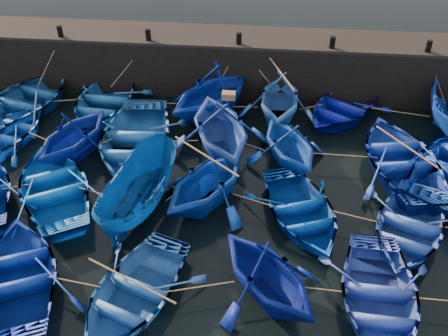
# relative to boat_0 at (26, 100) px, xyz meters

# --- Properties ---
(ground) EXTENTS (120.00, 120.00, 0.00)m
(ground) POSITION_rel_boat_0_xyz_m (9.17, -7.35, -0.58)
(ground) COLOR black
(ground) RESTS_ON ground
(quay_wall) EXTENTS (26.00, 2.50, 2.50)m
(quay_wall) POSITION_rel_boat_0_xyz_m (9.17, 3.15, 0.67)
(quay_wall) COLOR black
(quay_wall) RESTS_ON ground
(quay_top) EXTENTS (26.00, 2.50, 0.12)m
(quay_top) POSITION_rel_boat_0_xyz_m (9.17, 3.15, 1.98)
(quay_top) COLOR black
(quay_top) RESTS_ON quay_wall
(bollard_0) EXTENTS (0.24, 0.24, 0.50)m
(bollard_0) POSITION_rel_boat_0_xyz_m (1.17, 2.25, 2.29)
(bollard_0) COLOR black
(bollard_0) RESTS_ON quay_top
(bollard_1) EXTENTS (0.24, 0.24, 0.50)m
(bollard_1) POSITION_rel_boat_0_xyz_m (5.17, 2.25, 2.29)
(bollard_1) COLOR black
(bollard_1) RESTS_ON quay_top
(bollard_2) EXTENTS (0.24, 0.24, 0.50)m
(bollard_2) POSITION_rel_boat_0_xyz_m (9.17, 2.25, 2.29)
(bollard_2) COLOR black
(bollard_2) RESTS_ON quay_top
(bollard_3) EXTENTS (0.24, 0.24, 0.50)m
(bollard_3) POSITION_rel_boat_0_xyz_m (13.17, 2.25, 2.29)
(bollard_3) COLOR black
(bollard_3) RESTS_ON quay_top
(bollard_4) EXTENTS (0.24, 0.24, 0.50)m
(bollard_4) POSITION_rel_boat_0_xyz_m (17.17, 2.25, 2.29)
(bollard_4) COLOR black
(bollard_4) RESTS_ON quay_top
(boat_0) EXTENTS (5.54, 6.52, 1.15)m
(boat_0) POSITION_rel_boat_0_xyz_m (0.00, 0.00, 0.00)
(boat_0) COLOR navy
(boat_0) RESTS_ON ground
(boat_1) EXTENTS (3.94, 5.25, 1.04)m
(boat_1) POSITION_rel_boat_0_xyz_m (3.35, 0.37, -0.06)
(boat_1) COLOR #17569E
(boat_1) RESTS_ON ground
(boat_2) EXTENTS (5.99, 6.14, 2.46)m
(boat_2) POSITION_rel_boat_0_xyz_m (8.19, 0.41, 0.65)
(boat_2) COLOR #052492
(boat_2) RESTS_ON ground
(boat_3) EXTENTS (3.70, 4.25, 2.17)m
(boat_3) POSITION_rel_boat_0_xyz_m (11.07, 0.47, 0.51)
(boat_3) COLOR blue
(boat_3) RESTS_ON ground
(boat_4) EXTENTS (5.32, 5.67, 0.96)m
(boat_4) POSITION_rel_boat_0_xyz_m (13.81, 0.94, -0.10)
(boat_4) COLOR #0A139F
(boat_4) RESTS_ON ground
(boat_6) EXTENTS (4.23, 5.09, 0.91)m
(boat_6) POSITION_rel_boat_0_xyz_m (0.21, -2.41, -0.12)
(boat_6) COLOR #104CB2
(boat_6) RESTS_ON ground
(boat_7) EXTENTS (4.45, 4.76, 2.02)m
(boat_7) POSITION_rel_boat_0_xyz_m (3.28, -3.02, 0.43)
(boat_7) COLOR navy
(boat_7) RESTS_ON ground
(boat_8) EXTENTS (4.40, 5.94, 1.19)m
(boat_8) POSITION_rel_boat_0_xyz_m (5.46, -2.54, 0.02)
(boat_8) COLOR #1E5CA7
(boat_8) RESTS_ON ground
(boat_9) EXTENTS (5.42, 5.82, 2.49)m
(boat_9) POSITION_rel_boat_0_xyz_m (8.86, -2.31, 0.67)
(boat_9) COLOR #21469F
(boat_9) RESTS_ON ground
(boat_10) EXTENTS (4.36, 4.61, 1.92)m
(boat_10) POSITION_rel_boat_0_xyz_m (11.50, -2.70, 0.38)
(boat_10) COLOR #0D42AA
(boat_10) RESTS_ON ground
(boat_11) EXTENTS (4.75, 6.00, 1.12)m
(boat_11) POSITION_rel_boat_0_xyz_m (15.68, -2.75, -0.01)
(boat_11) COLOR #1234A0
(boat_11) RESTS_ON ground
(boat_14) EXTENTS (5.59, 6.09, 1.03)m
(boat_14) POSITION_rel_boat_0_xyz_m (3.39, -5.57, -0.06)
(boat_14) COLOR blue
(boat_14) RESTS_ON ground
(boat_15) EXTENTS (2.68, 4.92, 1.80)m
(boat_15) POSITION_rel_boat_0_xyz_m (6.49, -5.94, 0.33)
(boat_15) COLOR navy
(boat_15) RESTS_ON ground
(boat_16) EXTENTS (4.95, 5.13, 2.07)m
(boat_16) POSITION_rel_boat_0_xyz_m (8.70, -5.36, 0.46)
(boat_16) COLOR #063391
(boat_16) RESTS_ON ground
(boat_17) EXTENTS (4.47, 5.21, 0.91)m
(boat_17) POSITION_rel_boat_0_xyz_m (11.89, -5.86, -0.12)
(boat_17) COLOR navy
(boat_17) RESTS_ON ground
(boat_18) EXTENTS (4.57, 5.30, 0.92)m
(boat_18) POSITION_rel_boat_0_xyz_m (15.27, -6.28, -0.11)
(boat_18) COLOR #2B52B5
(boat_18) RESTS_ON ground
(boat_21) EXTENTS (5.02, 5.69, 0.98)m
(boat_21) POSITION_rel_boat_0_xyz_m (3.83, -9.47, -0.09)
(boat_21) COLOR navy
(boat_21) RESTS_ON ground
(boat_22) EXTENTS (4.45, 5.23, 0.92)m
(boat_22) POSITION_rel_boat_0_xyz_m (7.19, -9.68, -0.12)
(boat_22) COLOR blue
(boat_22) RESTS_ON ground
(boat_23) EXTENTS (4.87, 4.92, 1.96)m
(boat_23) POSITION_rel_boat_0_xyz_m (10.86, -9.12, 0.41)
(boat_23) COLOR #031172
(boat_23) RESTS_ON ground
(boat_24) EXTENTS (3.45, 4.67, 0.94)m
(boat_24) POSITION_rel_boat_0_xyz_m (13.94, -9.17, -0.11)
(boat_24) COLOR blue
(boat_24) RESTS_ON ground
(wooden_crate) EXTENTS (0.49, 0.34, 0.25)m
(wooden_crate) POSITION_rel_boat_0_xyz_m (9.16, -2.31, 2.04)
(wooden_crate) COLOR brown
(wooden_crate) RESTS_ON boat_9
(mooring_ropes) EXTENTS (18.34, 11.87, 2.10)m
(mooring_ropes) POSITION_rel_boat_0_xyz_m (9.32, -2.36, 0.30)
(mooring_ropes) COLOR tan
(mooring_ropes) RESTS_ON ground
(loose_oars) EXTENTS (10.75, 12.23, 1.31)m
(loose_oars) POSITION_rel_boat_0_xyz_m (10.66, -4.33, 1.02)
(loose_oars) COLOR #99724C
(loose_oars) RESTS_ON ground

